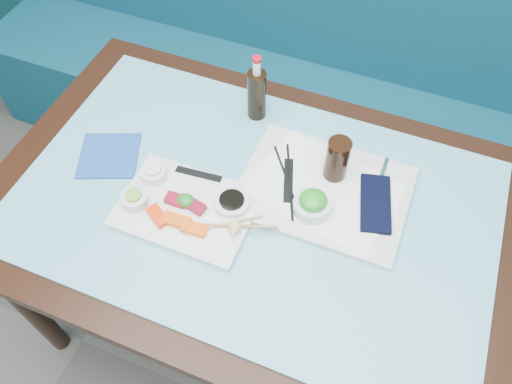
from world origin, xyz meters
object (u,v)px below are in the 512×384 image
at_px(dining_table, 254,220).
at_px(serving_tray, 324,191).
at_px(cola_bottle_body, 257,95).
at_px(blue_napkin, 109,155).
at_px(seaweed_bowl, 312,206).
at_px(booth_bench, 330,97).
at_px(sashimi_plate, 186,209).
at_px(cola_glass, 337,159).

bearing_deg(dining_table, serving_tray, 30.97).
bearing_deg(cola_bottle_body, blue_napkin, -136.80).
relative_size(dining_table, seaweed_bowl, 14.66).
relative_size(booth_bench, serving_tray, 6.95).
distance_m(booth_bench, sashimi_plate, 1.02).
distance_m(serving_tray, blue_napkin, 0.60).
xyz_separation_m(serving_tray, cola_bottle_body, (-0.27, 0.20, 0.07)).
relative_size(dining_table, sashimi_plate, 4.13).
bearing_deg(cola_glass, cola_bottle_body, 152.83).
height_order(seaweed_bowl, cola_bottle_body, cola_bottle_body).
bearing_deg(blue_napkin, seaweed_bowl, 2.76).
height_order(serving_tray, cola_glass, cola_glass).
distance_m(sashimi_plate, serving_tray, 0.36).
relative_size(booth_bench, dining_table, 2.14).
xyz_separation_m(sashimi_plate, cola_bottle_body, (0.04, 0.38, 0.07)).
bearing_deg(blue_napkin, dining_table, 1.02).
height_order(booth_bench, dining_table, booth_bench).
relative_size(booth_bench, sashimi_plate, 8.85).
height_order(cola_bottle_body, blue_napkin, cola_bottle_body).
bearing_deg(blue_napkin, cola_glass, 14.81).
xyz_separation_m(dining_table, cola_glass, (0.17, 0.15, 0.17)).
xyz_separation_m(serving_tray, cola_glass, (0.01, 0.05, 0.07)).
bearing_deg(cola_bottle_body, booth_bench, 78.75).
height_order(booth_bench, blue_napkin, booth_bench).
height_order(dining_table, cola_glass, cola_glass).
xyz_separation_m(booth_bench, sashimi_plate, (-0.15, -0.93, 0.39)).
xyz_separation_m(booth_bench, cola_glass, (0.17, -0.69, 0.46)).
relative_size(booth_bench, cola_glass, 23.92).
bearing_deg(blue_napkin, sashimi_plate, -16.29).
bearing_deg(sashimi_plate, seaweed_bowl, 20.27).
xyz_separation_m(serving_tray, seaweed_bowl, (-0.01, -0.07, 0.03)).
distance_m(seaweed_bowl, cola_bottle_body, 0.38).
bearing_deg(dining_table, cola_bottle_body, 110.40).
relative_size(seaweed_bowl, cola_bottle_body, 0.62).
relative_size(serving_tray, blue_napkin, 2.72).
distance_m(booth_bench, serving_tray, 0.86).
bearing_deg(cola_bottle_body, cola_glass, -27.17).
relative_size(serving_tray, cola_bottle_body, 2.78).
bearing_deg(seaweed_bowl, sashimi_plate, -159.80).
relative_size(booth_bench, blue_napkin, 18.89).
xyz_separation_m(booth_bench, serving_tray, (0.16, -0.74, 0.39)).
bearing_deg(sashimi_plate, dining_table, 31.00).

